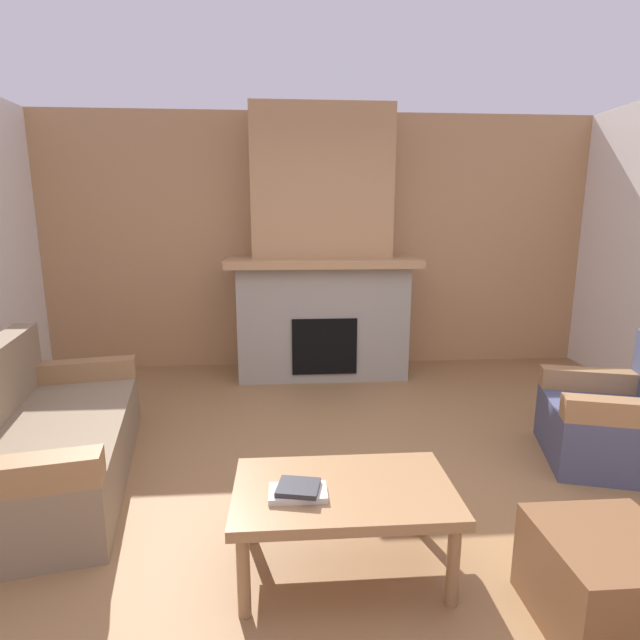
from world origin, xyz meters
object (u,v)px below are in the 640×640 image
(armchair, at_px, (617,421))
(ottoman, at_px, (606,582))
(couch, at_px, (43,440))
(coffee_table, at_px, (344,497))
(fireplace, at_px, (322,263))

(armchair, bearing_deg, ottoman, -125.69)
(armchair, distance_m, ottoman, 1.61)
(couch, distance_m, coffee_table, 1.97)
(couch, distance_m, armchair, 3.70)
(armchair, bearing_deg, couch, -179.89)
(coffee_table, bearing_deg, armchair, 25.01)
(fireplace, distance_m, armchair, 2.93)
(fireplace, relative_size, coffee_table, 2.70)
(fireplace, xyz_separation_m, couch, (-1.88, -2.14, -0.88))
(couch, bearing_deg, armchair, 0.11)
(armchair, relative_size, ottoman, 1.82)
(couch, height_order, ottoman, couch)
(fireplace, distance_m, couch, 2.98)
(armchair, xyz_separation_m, coffee_table, (-1.95, -0.91, 0.08))
(couch, bearing_deg, coffee_table, -27.23)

